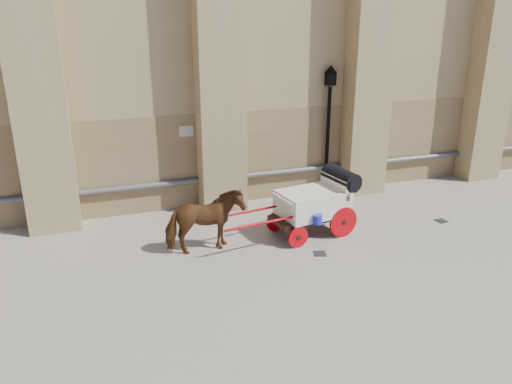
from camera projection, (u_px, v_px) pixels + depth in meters
name	position (u px, v px, depth m)	size (l,w,h in m)	color
ground	(296.00, 250.00, 13.13)	(90.00, 90.00, 0.00)	gray
horse	(205.00, 222.00, 12.79)	(0.91, 1.99, 1.68)	#5D3516
carriage	(317.00, 201.00, 13.90)	(4.19, 1.67, 1.79)	black
street_lamp	(328.00, 127.00, 16.57)	(0.41, 0.41, 4.34)	black
drain_grate_near	(320.00, 254.00, 12.94)	(0.32, 0.32, 0.01)	black
drain_grate_far	(441.00, 221.00, 14.99)	(0.32, 0.32, 0.01)	black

